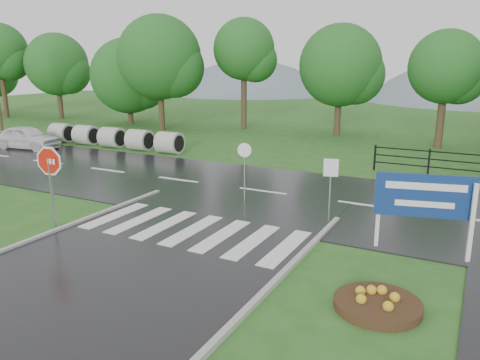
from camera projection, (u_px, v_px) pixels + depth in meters
The scene contains 12 objects.
ground at pixel (59, 307), 9.66m from camera, with size 120.00×120.00×0.00m, color #275B1E.
main_road at pixel (263, 192), 18.26m from camera, with size 90.00×8.00×0.04m, color black.
crosswalk at pixel (192, 230), 13.94m from camera, with size 6.50×2.80×0.02m.
hills at pixel (443, 209), 67.74m from camera, with size 102.00×48.00×48.00m.
treeline at pixel (369, 142), 29.85m from camera, with size 83.20×5.20×10.00m.
culvert_pipes at pixel (112, 137), 27.93m from camera, with size 9.70×1.20×1.20m.
stop_sign at pixel (50, 168), 13.84m from camera, with size 1.18×0.19×2.68m.
estate_billboard at pixel (425, 200), 11.94m from camera, with size 2.42×0.64×2.16m.
flower_bed at pixel (378, 303), 9.54m from camera, with size 1.78×1.78×0.36m.
reg_sign_small at pixel (331, 177), 14.46m from camera, with size 0.44×0.15×2.05m.
reg_sign_round at pixel (245, 165), 16.64m from camera, with size 0.49×0.14×2.17m.
car_white at pixel (28, 149), 27.50m from camera, with size 1.63×4.05×1.38m, color white.
Camera 1 is at (7.36, -6.01, 4.88)m, focal length 35.00 mm.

